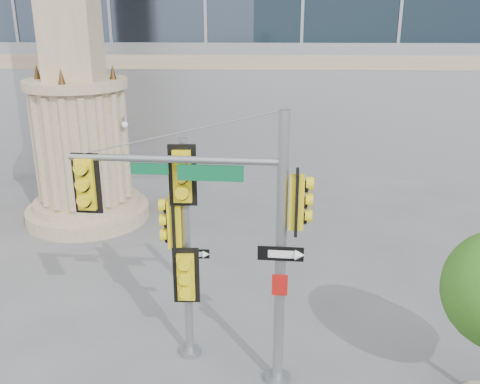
{
  "coord_description": "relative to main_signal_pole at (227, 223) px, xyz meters",
  "views": [
    {
      "loc": [
        0.23,
        -9.19,
        7.43
      ],
      "look_at": [
        -0.16,
        2.0,
        3.53
      ],
      "focal_mm": 40.0,
      "sensor_mm": 36.0,
      "label": 1
    }
  ],
  "objects": [
    {
      "name": "monument",
      "position": [
        -5.66,
        8.81,
        1.97
      ],
      "size": [
        4.4,
        4.4,
        16.6
      ],
      "color": "gray",
      "rests_on": "ground"
    },
    {
      "name": "secondary_signal_pole",
      "position": [
        -0.96,
        0.68,
        -0.61
      ],
      "size": [
        0.86,
        0.64,
        5.0
      ],
      "rotation": [
        0.0,
        0.0,
        0.03
      ],
      "color": "slate",
      "rests_on": "ground"
    },
    {
      "name": "main_signal_pole",
      "position": [
        0.0,
        0.0,
        0.0
      ],
      "size": [
        4.43,
        0.68,
        5.72
      ],
      "rotation": [
        0.0,
        0.0,
        -0.06
      ],
      "color": "slate",
      "rests_on": "ground"
    },
    {
      "name": "ground",
      "position": [
        0.34,
        -0.19,
        -3.54
      ],
      "size": [
        120.0,
        120.0,
        0.0
      ],
      "primitive_type": "plane",
      "color": "#545456",
      "rests_on": "ground"
    }
  ]
}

